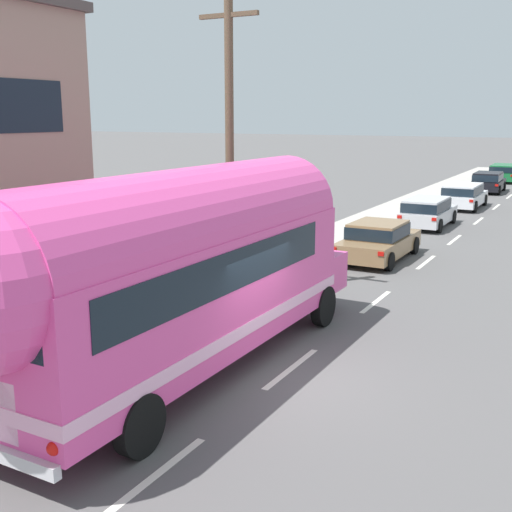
{
  "coord_description": "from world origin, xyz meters",
  "views": [
    {
      "loc": [
        5.27,
        -10.66,
        5.09
      ],
      "look_at": [
        -1.99,
        2.67,
        1.75
      ],
      "focal_mm": 44.93,
      "sensor_mm": 36.0,
      "label": 1
    }
  ],
  "objects_px": {
    "car_lead": "(378,239)",
    "car_third": "(463,194)",
    "painted_bus": "(175,266)",
    "car_fourth": "(488,181)",
    "car_second": "(427,211)",
    "car_fifth": "(504,172)",
    "utility_pole": "(230,140)"
  },
  "relations": [
    {
      "from": "utility_pole",
      "to": "car_second",
      "type": "xyz_separation_m",
      "value": [
        2.17,
        14.16,
        -3.64
      ]
    },
    {
      "from": "car_third",
      "to": "car_second",
      "type": "bearing_deg",
      "value": -91.85
    },
    {
      "from": "painted_bus",
      "to": "car_second",
      "type": "bearing_deg",
      "value": 90.26
    },
    {
      "from": "car_third",
      "to": "utility_pole",
      "type": "bearing_deg",
      "value": -96.44
    },
    {
      "from": "car_fifth",
      "to": "car_second",
      "type": "bearing_deg",
      "value": -90.2
    },
    {
      "from": "car_second",
      "to": "car_third",
      "type": "xyz_separation_m",
      "value": [
        0.23,
        7.15,
        0.01
      ]
    },
    {
      "from": "painted_bus",
      "to": "car_fifth",
      "type": "relative_size",
      "value": 2.51
    },
    {
      "from": "car_second",
      "to": "car_fifth",
      "type": "distance_m",
      "value": 23.54
    },
    {
      "from": "car_second",
      "to": "painted_bus",
      "type": "bearing_deg",
      "value": -89.74
    },
    {
      "from": "car_second",
      "to": "car_fifth",
      "type": "bearing_deg",
      "value": 89.8
    },
    {
      "from": "car_second",
      "to": "car_fourth",
      "type": "relative_size",
      "value": 1.02
    },
    {
      "from": "utility_pole",
      "to": "car_fifth",
      "type": "relative_size",
      "value": 1.84
    },
    {
      "from": "utility_pole",
      "to": "car_fourth",
      "type": "distance_m",
      "value": 30.2
    },
    {
      "from": "car_fourth",
      "to": "car_fifth",
      "type": "distance_m",
      "value": 7.81
    },
    {
      "from": "car_lead",
      "to": "car_fifth",
      "type": "relative_size",
      "value": 0.98
    },
    {
      "from": "utility_pole",
      "to": "car_fourth",
      "type": "height_order",
      "value": "utility_pole"
    },
    {
      "from": "car_lead",
      "to": "car_third",
      "type": "height_order",
      "value": "same"
    },
    {
      "from": "car_fifth",
      "to": "car_fourth",
      "type": "bearing_deg",
      "value": -89.26
    },
    {
      "from": "car_lead",
      "to": "car_second",
      "type": "height_order",
      "value": "same"
    },
    {
      "from": "car_fourth",
      "to": "car_third",
      "type": "bearing_deg",
      "value": -89.67
    },
    {
      "from": "painted_bus",
      "to": "car_fourth",
      "type": "bearing_deg",
      "value": 89.86
    },
    {
      "from": "car_lead",
      "to": "car_fifth",
      "type": "bearing_deg",
      "value": 90.09
    },
    {
      "from": "painted_bus",
      "to": "car_second",
      "type": "height_order",
      "value": "painted_bus"
    },
    {
      "from": "utility_pole",
      "to": "painted_bus",
      "type": "xyz_separation_m",
      "value": [
        2.27,
        -5.85,
        -2.12
      ]
    },
    {
      "from": "utility_pole",
      "to": "car_third",
      "type": "distance_m",
      "value": 21.75
    },
    {
      "from": "car_fifth",
      "to": "car_third",
      "type": "bearing_deg",
      "value": -89.48
    },
    {
      "from": "utility_pole",
      "to": "car_fifth",
      "type": "distance_m",
      "value": 37.94
    },
    {
      "from": "painted_bus",
      "to": "car_fifth",
      "type": "distance_m",
      "value": 43.57
    },
    {
      "from": "utility_pole",
      "to": "painted_bus",
      "type": "relative_size",
      "value": 0.73
    },
    {
      "from": "car_fifth",
      "to": "car_lead",
      "type": "bearing_deg",
      "value": -89.91
    },
    {
      "from": "utility_pole",
      "to": "car_lead",
      "type": "bearing_deg",
      "value": 70.46
    },
    {
      "from": "utility_pole",
      "to": "car_fifth",
      "type": "height_order",
      "value": "utility_pole"
    }
  ]
}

